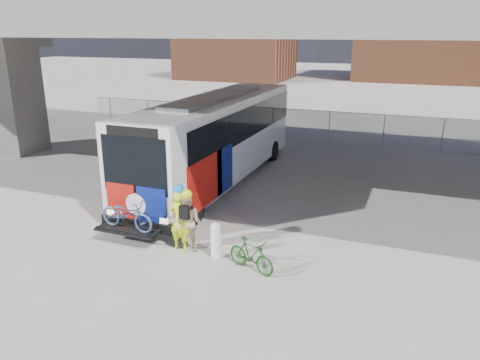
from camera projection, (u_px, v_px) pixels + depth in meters
The scene contains 9 objects.
ground at pixel (234, 212), 16.68m from camera, with size 160.00×160.00×0.00m, color #9E9991.
bus at pixel (216, 133), 19.39m from camera, with size 2.67×12.97×3.69m.
overpass at pixel (272, 21), 18.23m from camera, with size 40.00×16.00×7.95m.
chainlink_fence at pixel (312, 117), 26.88m from camera, with size 30.00×0.06×30.00m.
brick_buildings at pixel (391, 37), 57.35m from camera, with size 54.00×22.00×12.00m.
bollard at pixel (216, 239), 13.19m from camera, with size 0.28×0.28×1.07m.
cyclist_hivis at pixel (180, 219), 13.56m from camera, with size 0.70×0.49×2.02m.
cyclist_tan at pixel (188, 222), 13.49m from camera, with size 0.86×0.68×1.91m.
bike_parked at pixel (251, 255), 12.50m from camera, with size 0.43×1.52×0.91m, color #164415.
Camera 1 is at (5.86, -14.38, 6.19)m, focal length 35.00 mm.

